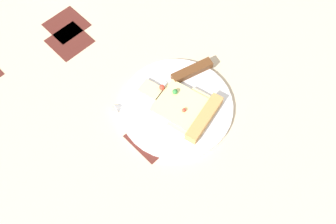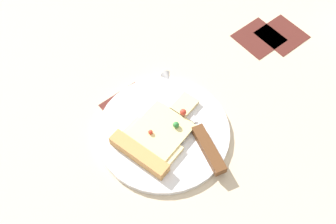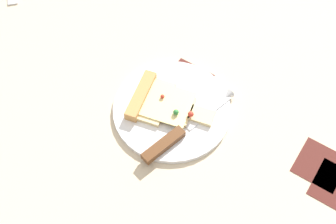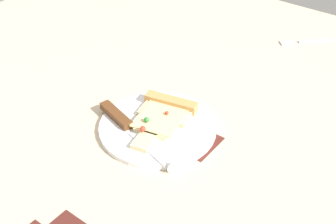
{
  "view_description": "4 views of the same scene",
  "coord_description": "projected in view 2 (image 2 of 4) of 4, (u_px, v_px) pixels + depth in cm",
  "views": [
    {
      "loc": [
        -39.47,
        -25.57,
        75.67
      ],
      "look_at": [
        -11.63,
        2.83,
        2.48
      ],
      "focal_mm": 41.83,
      "sensor_mm": 36.0,
      "label": 1
    },
    {
      "loc": [
        22.69,
        -21.14,
        69.44
      ],
      "look_at": [
        -10.68,
        6.12,
        2.18
      ],
      "focal_mm": 45.11,
      "sensor_mm": 36.0,
      "label": 2
    },
    {
      "loc": [
        34.08,
        30.24,
        81.03
      ],
      "look_at": [
        -7.03,
        3.34,
        1.66
      ],
      "focal_mm": 47.98,
      "sensor_mm": 36.0,
      "label": 3
    },
    {
      "loc": [
        -54.04,
        59.54,
        60.07
      ],
      "look_at": [
        -10.0,
        1.53,
        4.08
      ],
      "focal_mm": 47.08,
      "sensor_mm": 36.0,
      "label": 4
    }
  ],
  "objects": [
    {
      "name": "knife",
      "position": [
        196.0,
        128.0,
        0.78
      ],
      "size": [
        23.7,
        8.39,
        2.45
      ],
      "rotation": [
        0.0,
        0.0,
        1.3
      ],
      "color": "silver",
      "rests_on": "plate"
    },
    {
      "name": "pizza_slice",
      "position": [
        155.0,
        138.0,
        0.77
      ],
      "size": [
        13.12,
        18.72,
        2.54
      ],
      "rotation": [
        0.0,
        0.0,
        0.23
      ],
      "color": "beige",
      "rests_on": "plate"
    },
    {
      "name": "plate",
      "position": [
        163.0,
        132.0,
        0.79
      ],
      "size": [
        24.99,
        24.99,
        1.1
      ],
      "primitive_type": "cylinder",
      "color": "silver",
      "rests_on": "ground_plane"
    },
    {
      "name": "ground_plane",
      "position": [
        179.0,
        179.0,
        0.76
      ],
      "size": [
        148.01,
        148.01,
        3.0
      ],
      "color": "#C6B293",
      "rests_on": "ground"
    }
  ]
}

